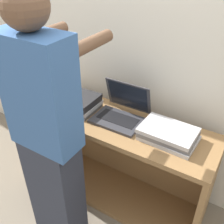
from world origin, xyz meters
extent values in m
plane|color=#756B5B|center=(0.00, 0.00, 0.00)|extent=(12.00, 12.00, 0.00)
cube|color=silver|center=(0.00, 0.57, 1.20)|extent=(8.00, 0.05, 2.40)
cube|color=olive|center=(0.00, 0.23, 0.73)|extent=(1.42, 0.47, 0.04)
cube|color=olive|center=(0.00, 0.23, 0.02)|extent=(1.42, 0.47, 0.04)
cube|color=olive|center=(-0.69, 0.23, 0.37)|extent=(0.04, 0.47, 0.68)
cube|color=olive|center=(0.69, 0.23, 0.37)|extent=(0.04, 0.47, 0.68)
cube|color=olive|center=(0.00, 0.45, 0.37)|extent=(1.35, 0.04, 0.68)
cube|color=#333338|center=(0.00, 0.23, 0.76)|extent=(0.35, 0.24, 0.02)
cube|color=black|center=(0.00, 0.24, 0.77)|extent=(0.29, 0.13, 0.00)
cube|color=#333338|center=(0.00, 0.39, 0.88)|extent=(0.35, 0.07, 0.23)
cube|color=black|center=(0.00, 0.38, 0.88)|extent=(0.31, 0.06, 0.20)
cube|color=slate|center=(-0.37, 0.23, 0.76)|extent=(0.35, 0.24, 0.03)
cube|color=#B7B7BC|center=(-0.37, 0.24, 0.79)|extent=(0.35, 0.24, 0.03)
cube|color=#232326|center=(-0.38, 0.23, 0.82)|extent=(0.35, 0.24, 0.03)
cube|color=#232326|center=(-0.37, 0.24, 0.84)|extent=(0.35, 0.24, 0.03)
cube|color=#B7B7BC|center=(0.38, 0.23, 0.76)|extent=(0.36, 0.25, 0.03)
cube|color=slate|center=(0.38, 0.24, 0.79)|extent=(0.35, 0.24, 0.03)
cube|color=#B7B7BC|center=(0.37, 0.24, 0.82)|extent=(0.36, 0.25, 0.03)
cube|color=#2D3342|center=(-0.19, -0.26, 0.41)|extent=(0.34, 0.20, 0.82)
cube|color=#38609E|center=(-0.19, -0.26, 1.15)|extent=(0.40, 0.20, 0.65)
sphere|color=brown|center=(-0.19, -0.26, 1.59)|extent=(0.22, 0.22, 0.22)
cylinder|color=brown|center=(-0.35, 0.00, 1.38)|extent=(0.07, 0.32, 0.07)
cylinder|color=brown|center=(-0.03, 0.00, 1.38)|extent=(0.07, 0.32, 0.07)
cube|color=red|center=(-0.38, 0.17, 0.86)|extent=(0.06, 0.02, 0.01)
camera|label=1|loc=(0.76, -1.08, 1.82)|focal=42.00mm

